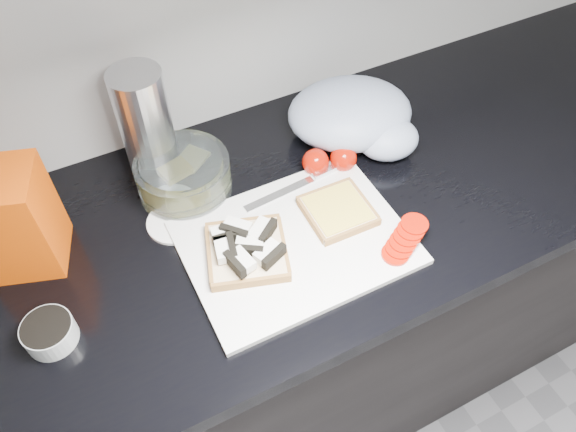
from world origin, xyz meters
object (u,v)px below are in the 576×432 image
(bread_bag, at_px, (13,220))
(steel_canister, at_px, (146,126))
(cutting_board, at_px, (295,242))
(glass_bowl, at_px, (184,176))

(bread_bag, height_order, steel_canister, steel_canister)
(cutting_board, bearing_deg, bread_bag, 155.99)
(glass_bowl, relative_size, steel_canister, 0.77)
(glass_bowl, bearing_deg, bread_bag, -174.86)
(glass_bowl, relative_size, bread_bag, 0.91)
(cutting_board, bearing_deg, steel_canister, 118.88)
(cutting_board, distance_m, glass_bowl, 0.26)
(glass_bowl, height_order, steel_canister, steel_canister)
(cutting_board, height_order, glass_bowl, glass_bowl)
(cutting_board, height_order, steel_canister, steel_canister)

